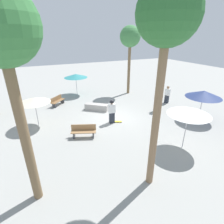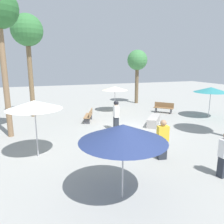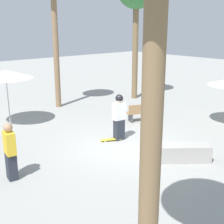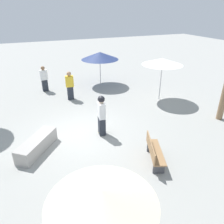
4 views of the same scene
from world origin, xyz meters
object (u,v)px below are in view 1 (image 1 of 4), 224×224
at_px(shade_umbrella_teal, 76,76).
at_px(skateboard, 117,122).
at_px(shade_umbrella_cream, 34,100).
at_px(shade_umbrella_white, 189,111).
at_px(bench_near, 84,131).
at_px(bystander_far, 167,95).
at_px(palm_tree_center_left, 130,38).
at_px(shade_umbrella_navy, 204,94).
at_px(bystander_watching, 158,102).
at_px(skater_main, 112,111).
at_px(palm_tree_center_right, 167,22).
at_px(concrete_ledge, 97,107).
at_px(bench_far, 58,101).
at_px(palm_tree_far_back, 0,33).

bearing_deg(shade_umbrella_teal, skateboard, -172.91).
relative_size(shade_umbrella_cream, shade_umbrella_white, 0.87).
distance_m(bench_near, bystander_far, 9.58).
bearing_deg(shade_umbrella_white, palm_tree_center_left, -12.49).
relative_size(shade_umbrella_navy, bystander_watching, 1.51).
distance_m(shade_umbrella_cream, palm_tree_center_left, 11.42).
height_order(skater_main, shade_umbrella_white, shade_umbrella_white).
bearing_deg(shade_umbrella_white, bystander_watching, -22.83).
distance_m(shade_umbrella_navy, palm_tree_center_right, 9.45).
height_order(concrete_ledge, bench_near, bench_near).
distance_m(skateboard, shade_umbrella_teal, 8.28).
height_order(bench_far, shade_umbrella_teal, shade_umbrella_teal).
bearing_deg(concrete_ledge, palm_tree_center_right, 175.38).
xyz_separation_m(concrete_ledge, shade_umbrella_teal, (5.06, 0.44, 1.83)).
xyz_separation_m(palm_tree_center_left, palm_tree_far_back, (-10.70, 10.41, 0.35)).
relative_size(shade_umbrella_teal, shade_umbrella_navy, 0.96).
distance_m(skateboard, palm_tree_center_right, 8.85).
xyz_separation_m(skater_main, bench_far, (5.46, 3.13, -0.57)).
bearing_deg(palm_tree_center_left, shade_umbrella_navy, -168.20).
bearing_deg(bystander_far, skater_main, -81.57).
distance_m(shade_umbrella_white, palm_tree_far_back, 8.93).
height_order(skateboard, concrete_ledge, concrete_ledge).
relative_size(concrete_ledge, shade_umbrella_navy, 0.75).
distance_m(skater_main, bench_near, 2.81).
height_order(concrete_ledge, palm_tree_center_left, palm_tree_center_left).
bearing_deg(concrete_ledge, bystander_watching, -117.03).
xyz_separation_m(concrete_ledge, palm_tree_center_left, (3.17, -5.03, 5.55)).
bearing_deg(bench_far, shade_umbrella_teal, 179.60).
xyz_separation_m(shade_umbrella_white, shade_umbrella_teal, (12.51, 3.12, -0.22)).
relative_size(shade_umbrella_white, shade_umbrella_teal, 1.00).
distance_m(shade_umbrella_cream, shade_umbrella_teal, 7.48).
height_order(concrete_ledge, shade_umbrella_cream, shade_umbrella_cream).
xyz_separation_m(palm_tree_far_back, bystander_far, (6.33, -12.24, -5.34)).
distance_m(concrete_ledge, palm_tree_center_left, 8.14).
xyz_separation_m(shade_umbrella_white, palm_tree_center_right, (-1.36, 3.39, 4.19)).
relative_size(shade_umbrella_cream, palm_tree_far_back, 0.29).
bearing_deg(shade_umbrella_white, skateboard, 25.01).
bearing_deg(bystander_far, bystander_watching, -64.07).
relative_size(palm_tree_far_back, bystander_watching, 4.33).
bearing_deg(bystander_far, shade_umbrella_teal, -135.60).
xyz_separation_m(bench_far, palm_tree_center_right, (-11.48, -2.22, 6.09)).
height_order(shade_umbrella_cream, bystander_far, shade_umbrella_cream).
relative_size(bench_near, shade_umbrella_teal, 0.66).
bearing_deg(concrete_ledge, skater_main, -175.83).
distance_m(palm_tree_center_right, palm_tree_far_back, 4.84).
distance_m(bench_far, bystander_far, 10.54).
bearing_deg(bench_near, palm_tree_far_back, 72.03).
distance_m(bench_near, palm_tree_center_right, 8.00).
xyz_separation_m(concrete_ledge, bystander_far, (-1.20, -6.87, 0.56)).
bearing_deg(palm_tree_center_left, shade_umbrella_white, 167.51).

